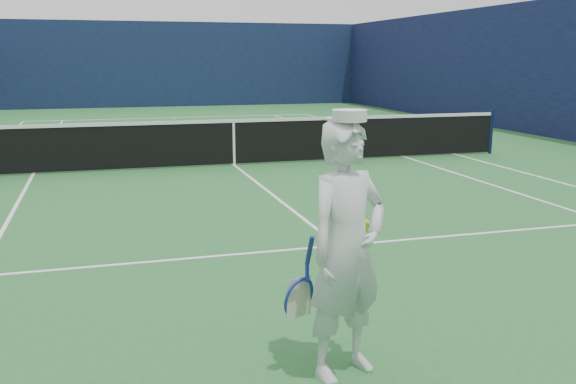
{
  "coord_description": "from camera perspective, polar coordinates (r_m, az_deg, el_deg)",
  "views": [
    {
      "loc": [
        -2.76,
        -13.59,
        2.29
      ],
      "look_at": [
        -1.12,
        -7.99,
        1.07
      ],
      "focal_mm": 40.0,
      "sensor_mm": 36.0,
      "label": 1
    }
  ],
  "objects": [
    {
      "name": "ground",
      "position": [
        14.06,
        -4.8,
        2.38
      ],
      "size": [
        80.0,
        80.0,
        0.0
      ],
      "primitive_type": "plane",
      "color": "#26642E",
      "rests_on": "ground"
    },
    {
      "name": "tennis_player",
      "position": [
        4.62,
        5.24,
        -5.13
      ],
      "size": [
        0.89,
        0.67,
        1.95
      ],
      "rotation": [
        0.0,
        0.0,
        0.38
      ],
      "color": "silver",
      "rests_on": "ground"
    },
    {
      "name": "tennis_net",
      "position": [
        13.98,
        -4.84,
        4.62
      ],
      "size": [
        12.88,
        0.09,
        1.07
      ],
      "color": "#141E4C",
      "rests_on": "ground"
    },
    {
      "name": "windscreen_fence",
      "position": [
        13.87,
        -4.95,
        10.55
      ],
      "size": [
        20.12,
        36.12,
        4.0
      ],
      "color": "#0F1A38",
      "rests_on": "ground"
    },
    {
      "name": "court_markings",
      "position": [
        14.06,
        -4.8,
        2.39
      ],
      "size": [
        11.03,
        23.83,
        0.01
      ],
      "color": "white",
      "rests_on": "ground"
    }
  ]
}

